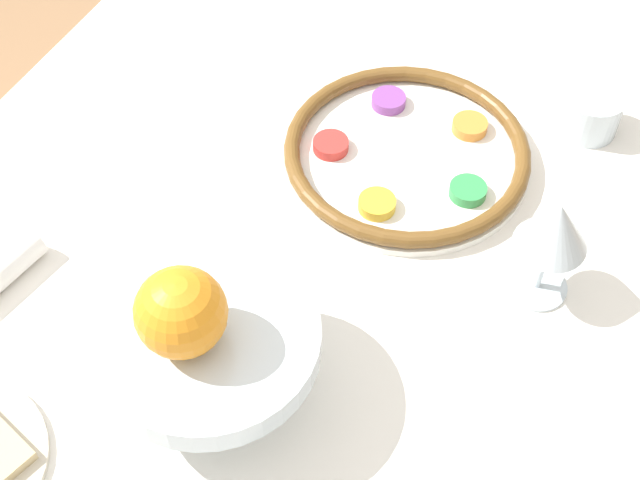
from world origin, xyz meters
TOP-DOWN VIEW (x-y plane):
  - dining_table at (0.00, 0.00)m, footprint 1.54×0.90m
  - seder_plate at (-0.22, 0.08)m, footprint 0.31×0.31m
  - wine_glass at (-0.10, 0.28)m, footprint 0.08×0.08m
  - fruit_stand at (0.16, 0.02)m, footprint 0.22×0.22m
  - orange_fruit at (0.18, 0.01)m, footprint 0.09×0.09m
  - cup_near at (-0.37, 0.27)m, footprint 0.08×0.08m

SIDE VIEW (x-z plane):
  - dining_table at x=0.00m, z-range 0.00..0.74m
  - seder_plate at x=-0.22m, z-range 0.74..0.77m
  - cup_near at x=-0.37m, z-range 0.74..0.80m
  - fruit_stand at x=0.16m, z-range 0.77..0.87m
  - wine_glass at x=-0.10m, z-range 0.77..0.91m
  - orange_fruit at x=0.18m, z-range 0.84..0.93m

